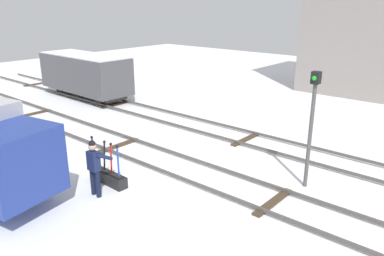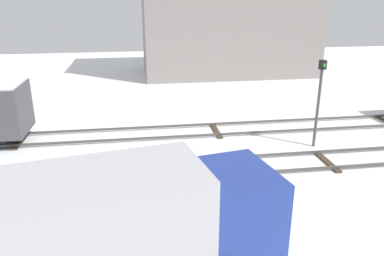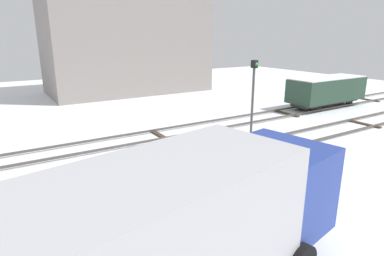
{
  "view_description": "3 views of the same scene",
  "coord_description": "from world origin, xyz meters",
  "px_view_note": "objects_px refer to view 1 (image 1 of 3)",
  "views": [
    {
      "loc": [
        8.09,
        -8.94,
        5.56
      ],
      "look_at": [
        -0.88,
        1.48,
        0.98
      ],
      "focal_mm": 35.37,
      "sensor_mm": 36.0,
      "label": 1
    },
    {
      "loc": [
        -3.62,
        -12.52,
        6.25
      ],
      "look_at": [
        -1.6,
        0.98,
        1.33
      ],
      "focal_mm": 35.73,
      "sensor_mm": 36.0,
      "label": 2
    },
    {
      "loc": [
        -6.7,
        -9.7,
        4.76
      ],
      "look_at": [
        0.17,
        1.31,
        1.05
      ],
      "focal_mm": 30.36,
      "sensor_mm": 36.0,
      "label": 3
    }
  ],
  "objects_px": {
    "signal_post": "(312,118)",
    "switch_lever_frame": "(108,176)",
    "freight_car_far_end": "(85,73)",
    "rail_worker": "(95,165)"
  },
  "relations": [
    {
      "from": "signal_post",
      "to": "freight_car_far_end",
      "type": "bearing_deg",
      "value": 171.2
    },
    {
      "from": "rail_worker",
      "to": "freight_car_far_end",
      "type": "relative_size",
      "value": 0.28
    },
    {
      "from": "signal_post",
      "to": "switch_lever_frame",
      "type": "bearing_deg",
      "value": -141.37
    },
    {
      "from": "rail_worker",
      "to": "signal_post",
      "type": "bearing_deg",
      "value": 46.5
    },
    {
      "from": "switch_lever_frame",
      "to": "signal_post",
      "type": "height_order",
      "value": "signal_post"
    },
    {
      "from": "rail_worker",
      "to": "freight_car_far_end",
      "type": "distance_m",
      "value": 12.85
    },
    {
      "from": "switch_lever_frame",
      "to": "rail_worker",
      "type": "relative_size",
      "value": 0.88
    },
    {
      "from": "signal_post",
      "to": "freight_car_far_end",
      "type": "relative_size",
      "value": 0.57
    },
    {
      "from": "switch_lever_frame",
      "to": "signal_post",
      "type": "xyz_separation_m",
      "value": [
        4.92,
        3.93,
        2.01
      ]
    },
    {
      "from": "switch_lever_frame",
      "to": "rail_worker",
      "type": "height_order",
      "value": "rail_worker"
    }
  ]
}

